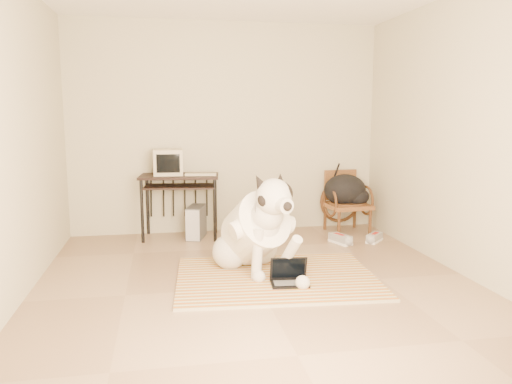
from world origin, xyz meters
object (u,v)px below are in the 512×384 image
object	(u,v)px
dog	(256,231)
computer_desk	(180,184)
crt_monitor	(168,162)
pc_tower	(196,222)
backpack	(347,191)
rattan_chair	(346,201)
laptop	(289,277)

from	to	relation	value
dog	computer_desk	size ratio (longest dim) A/B	1.32
crt_monitor	pc_tower	bearing A→B (deg)	-11.41
computer_desk	crt_monitor	bearing A→B (deg)	165.59
backpack	dog	bearing A→B (deg)	-136.04
dog	computer_desk	distance (m)	1.69
computer_desk	crt_monitor	xyz separation A→B (m)	(-0.13, 0.03, 0.27)
dog	crt_monitor	xyz separation A→B (m)	(-0.80, 1.56, 0.54)
dog	crt_monitor	bearing A→B (deg)	117.12
computer_desk	rattan_chair	distance (m)	2.17
dog	pc_tower	size ratio (longest dim) A/B	2.91
rattan_chair	laptop	bearing A→B (deg)	-123.30
laptop	pc_tower	bearing A→B (deg)	110.21
crt_monitor	pc_tower	world-z (taller)	crt_monitor
backpack	rattan_chair	bearing A→B (deg)	75.85
crt_monitor	pc_tower	xyz separation A→B (m)	(0.32, -0.07, -0.75)
rattan_chair	computer_desk	bearing A→B (deg)	178.66
pc_tower	laptop	bearing A→B (deg)	-69.79
dog	backpack	size ratio (longest dim) A/B	2.32
dog	rattan_chair	bearing A→B (deg)	44.95
computer_desk	crt_monitor	size ratio (longest dim) A/B	2.81
dog	backpack	distance (m)	2.04
computer_desk	rattan_chair	xyz separation A→B (m)	(2.16, -0.05, -0.28)
dog	pc_tower	distance (m)	1.59
laptop	crt_monitor	size ratio (longest dim) A/B	1.00
laptop	backpack	xyz separation A→B (m)	(1.24, 1.84, 0.47)
laptop	rattan_chair	distance (m)	2.31
rattan_chair	crt_monitor	bearing A→B (deg)	177.90
computer_desk	rattan_chair	bearing A→B (deg)	-1.34
laptop	crt_monitor	bearing A→B (deg)	117.38
laptop	rattan_chair	size ratio (longest dim) A/B	0.45
laptop	backpack	bearing A→B (deg)	56.12
laptop	crt_monitor	distance (m)	2.41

